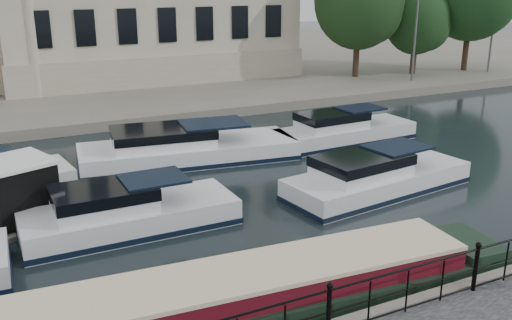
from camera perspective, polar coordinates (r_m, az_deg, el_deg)
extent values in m
plane|color=black|center=(14.03, 1.87, -14.32)|extent=(160.00, 160.00, 0.00)
cube|color=#6B665B|center=(50.28, -19.92, 8.49)|extent=(120.00, 42.00, 0.55)
cylinder|color=black|center=(11.82, 7.28, -14.88)|extent=(0.10, 0.10, 1.10)
sphere|color=black|center=(11.51, 7.40, -12.37)|extent=(0.14, 0.14, 0.14)
cylinder|color=black|center=(14.19, 21.10, -10.12)|extent=(0.10, 0.10, 1.10)
sphere|color=black|center=(13.93, 21.37, -7.93)|extent=(0.14, 0.14, 0.14)
cylinder|color=black|center=(11.56, 7.38, -12.79)|extent=(24.00, 0.05, 0.05)
cylinder|color=black|center=(11.82, 7.28, -14.88)|extent=(24.00, 0.04, 0.04)
cube|color=#9E937F|center=(45.37, -11.49, 9.92)|extent=(20.30, 14.30, 2.00)
cube|color=#ADA38C|center=(39.56, -23.81, 14.27)|extent=(5.73, 4.06, 11.00)
cylinder|color=#ADA38C|center=(36.81, -21.74, 13.42)|extent=(0.70, 0.70, 9.80)
cylinder|color=#59595B|center=(41.62, 15.74, 13.10)|extent=(0.16, 0.16, 8.00)
cylinder|color=#59595B|center=(47.65, 22.71, 12.93)|extent=(0.16, 0.16, 8.00)
cube|color=#560C17|center=(12.94, -5.04, -13.48)|extent=(12.93, 2.73, 0.75)
cube|color=beige|center=(12.74, -5.09, -11.94)|extent=(12.93, 2.79, 0.11)
cube|color=#6B665B|center=(19.70, -22.41, -5.73)|extent=(3.49, 3.20, 0.24)
cube|color=black|center=(19.33, -22.77, -2.87)|extent=(2.43, 2.43, 1.72)
cube|color=white|center=(19.04, -23.11, -0.19)|extent=(2.68, 2.68, 0.11)
cube|color=silver|center=(18.17, -12.33, -6.20)|extent=(6.49, 2.36, 1.20)
cube|color=black|center=(18.20, -12.32, -6.43)|extent=(6.55, 2.38, 0.18)
cube|color=silver|center=(17.70, -14.95, -4.08)|extent=(2.92, 1.93, 0.90)
cube|color=black|center=(17.86, -10.21, -1.83)|extent=(1.95, 1.65, 0.08)
cube|color=white|center=(21.30, 12.07, -2.56)|extent=(7.47, 3.35, 1.20)
cube|color=black|center=(21.33, 12.05, -2.76)|extent=(7.55, 3.39, 0.18)
cube|color=white|center=(20.44, 10.51, -0.81)|extent=(3.48, 2.42, 0.90)
cube|color=black|center=(21.49, 13.92, 1.28)|extent=(2.37, 1.99, 0.08)
cube|color=white|center=(24.48, -6.70, 0.40)|extent=(9.38, 4.14, 1.20)
cube|color=black|center=(24.51, -6.69, 0.22)|extent=(9.48, 4.18, 0.18)
cube|color=white|center=(24.06, -9.30, 2.08)|extent=(4.37, 2.95, 0.90)
cube|color=black|center=(24.36, -4.30, 3.68)|extent=(2.97, 2.41, 0.08)
cube|color=silver|center=(27.44, 8.90, 2.21)|extent=(6.96, 2.51, 1.20)
cube|color=black|center=(27.46, 8.89, 2.04)|extent=(7.03, 2.53, 0.18)
cube|color=silver|center=(26.74, 7.58, 3.74)|extent=(3.17, 1.95, 0.90)
cube|color=black|center=(27.62, 10.39, 5.12)|extent=(2.12, 1.64, 0.08)
cylinder|color=black|center=(42.73, 9.98, 10.17)|extent=(0.44, 0.44, 2.92)
ellipsoid|color=black|center=(42.41, 10.27, 15.48)|extent=(6.35, 6.35, 7.02)
sphere|color=black|center=(42.49, 11.21, 14.31)|extent=(4.68, 4.68, 4.68)
cylinder|color=black|center=(45.08, 15.46, 9.69)|extent=(0.44, 0.44, 2.16)
ellipsoid|color=black|center=(44.79, 15.77, 13.39)|extent=(4.68, 4.68, 5.18)
sphere|color=black|center=(44.95, 16.63, 12.54)|extent=(3.45, 3.45, 3.45)
cylinder|color=black|center=(48.04, 20.25, 10.43)|extent=(0.44, 0.44, 3.36)
sphere|color=#113713|center=(47.95, 21.58, 14.61)|extent=(5.37, 5.37, 5.37)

